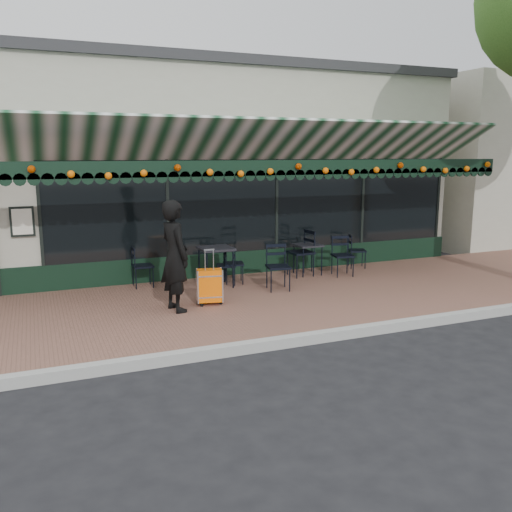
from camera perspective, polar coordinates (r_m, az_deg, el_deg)
name	(u,v)px	position (r m, az deg, el deg)	size (l,w,h in m)	color
ground	(301,342)	(8.06, 4.79, -9.03)	(80.00, 80.00, 0.00)	black
sidewalk	(251,303)	(9.77, -0.58, -4.96)	(18.00, 4.00, 0.15)	brown
curb	(304,339)	(7.97, 5.06, -8.70)	(18.00, 0.16, 0.15)	#9E9E99
restaurant_building	(170,170)	(14.99, -9.03, 8.93)	(12.00, 9.60, 4.50)	#A7A391
woman	(175,256)	(8.96, -8.54, 0.01)	(0.67, 0.44, 1.84)	black
suitcase	(210,286)	(9.37, -4.90, -3.19)	(0.46, 0.31, 0.96)	#FF6808
cafe_table_a	(308,247)	(11.64, 5.48, 0.92)	(0.53, 0.53, 0.66)	black
cafe_table_b	(216,251)	(10.54, -4.26, 0.49)	(0.63, 0.63, 0.78)	black
chair_a_left	(301,253)	(11.51, 4.72, 0.32)	(0.49, 0.49, 0.99)	black
chair_a_right	(357,251)	(12.53, 10.60, 0.53)	(0.39, 0.39, 0.77)	black
chair_a_front	(343,256)	(11.63, 9.11, 0.00)	(0.43, 0.43, 0.85)	black
chair_b_left	(226,266)	(10.75, -3.18, -1.05)	(0.37, 0.37, 0.75)	black
chair_b_right	(234,264)	(10.84, -2.34, -0.85)	(0.39, 0.39, 0.78)	black
chair_b_front	(278,267)	(10.30, 2.35, -1.20)	(0.44, 0.44, 0.88)	black
chair_solo	(143,266)	(10.77, -11.84, -1.08)	(0.40, 0.40, 0.81)	black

